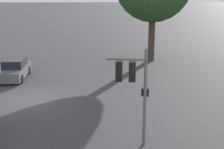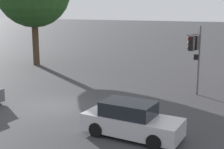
# 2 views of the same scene
# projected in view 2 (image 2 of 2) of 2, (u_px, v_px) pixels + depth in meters

# --- Properties ---
(ground_plane) EXTENTS (300.00, 300.00, 0.00)m
(ground_plane) POSITION_uv_depth(u_px,v_px,m) (58.00, 106.00, 18.42)
(ground_plane) COLOR #333335
(traffic_signal) EXTENTS (0.56, 1.96, 4.56)m
(traffic_signal) POSITION_uv_depth(u_px,v_px,m) (195.00, 49.00, 19.82)
(traffic_signal) COLOR #515456
(traffic_signal) RESTS_ON ground_plane
(crossing_car_1) EXTENTS (4.46, 1.91, 1.58)m
(crossing_car_1) POSITION_uv_depth(u_px,v_px,m) (131.00, 120.00, 13.80)
(crossing_car_1) COLOR #B7B7BC
(crossing_car_1) RESTS_ON ground_plane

